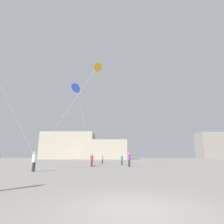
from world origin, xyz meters
name	(u,v)px	position (x,y,z in m)	size (l,w,h in m)	color
ground_plane	(134,209)	(0.00, 0.00, 0.00)	(300.00, 300.00, 0.00)	gray
person_in_red	(92,160)	(-2.64, 20.32, 0.93)	(0.37, 0.37, 1.69)	#2D2D33
person_in_white	(34,160)	(-7.53, 12.55, 1.02)	(0.40, 0.40, 1.86)	#2D2D33
person_in_teal	(122,160)	(1.82, 24.01, 0.87)	(0.35, 0.35, 1.59)	#2D2D33
person_in_grey	(102,159)	(-1.35, 31.42, 0.90)	(0.36, 0.36, 1.65)	#2D2D33
person_in_purple	(129,159)	(2.48, 20.15, 1.01)	(0.40, 0.40, 1.85)	#2D2D33
kite_cobalt_diamond	(76,88)	(-4.83, 17.76, 10.37)	(3.06, 3.38, 9.69)	blue
kite_amber_diamond	(97,68)	(-1.74, 11.40, 10.07)	(6.44, 1.72, 9.30)	yellow
building_left_hall	(69,146)	(-19.00, 88.50, 6.35)	(25.16, 18.32, 12.70)	#B2A893
building_centre_hall	(105,150)	(-1.00, 80.04, 4.16)	(20.91, 17.59, 8.33)	#B2A893
building_right_hall	(219,146)	(53.00, 80.03, 6.13)	(19.35, 8.46, 12.25)	gray
handbag_beside_flyer	(94,166)	(-2.29, 20.42, 0.12)	(0.32, 0.14, 0.24)	maroon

